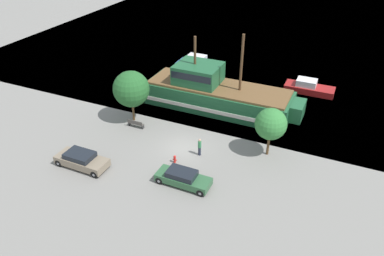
# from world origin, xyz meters

# --- Properties ---
(ground_plane) EXTENTS (160.00, 160.00, 0.00)m
(ground_plane) POSITION_xyz_m (0.00, 0.00, 0.00)
(ground_plane) COLOR gray
(water_surface) EXTENTS (80.00, 80.00, 0.00)m
(water_surface) POSITION_xyz_m (0.00, 44.00, 0.00)
(water_surface) COLOR slate
(water_surface) RESTS_ON ground
(pirate_ship) EXTENTS (17.99, 5.33, 9.04)m
(pirate_ship) POSITION_xyz_m (-0.24, 9.22, 1.78)
(pirate_ship) COLOR #1E5633
(pirate_ship) RESTS_ON water_surface
(moored_boat_dockside) EXTENTS (6.02, 2.29, 1.61)m
(moored_boat_dockside) POSITION_xyz_m (8.92, 17.81, 0.60)
(moored_boat_dockside) COLOR maroon
(moored_boat_dockside) RESTS_ON water_surface
(moored_boat_outer) EXTENTS (6.49, 2.53, 1.88)m
(moored_boat_outer) POSITION_xyz_m (-6.70, 19.02, 0.69)
(moored_boat_outer) COLOR navy
(moored_boat_outer) RESTS_ON water_surface
(parked_car_curb_front) EXTENTS (4.90, 2.01, 1.43)m
(parked_car_curb_front) POSITION_xyz_m (-7.12, -6.41, 0.72)
(parked_car_curb_front) COLOR #7F705B
(parked_car_curb_front) RESTS_ON ground_plane
(parked_car_curb_mid) EXTENTS (4.73, 1.80, 1.34)m
(parked_car_curb_mid) POSITION_xyz_m (2.30, -4.89, 0.68)
(parked_car_curb_mid) COLOR #2D5B38
(parked_car_curb_mid) RESTS_ON ground_plane
(fire_hydrant) EXTENTS (0.42, 0.25, 0.76)m
(fire_hydrant) POSITION_xyz_m (0.27, -2.41, 0.41)
(fire_hydrant) COLOR red
(fire_hydrant) RESTS_ON ground_plane
(bench_promenade_east) EXTENTS (1.81, 0.45, 0.85)m
(bench_promenade_east) POSITION_xyz_m (-6.32, 1.46, 0.44)
(bench_promenade_east) COLOR #4C4742
(bench_promenade_east) RESTS_ON ground_plane
(pedestrian_walking_near) EXTENTS (0.32, 0.32, 1.78)m
(pedestrian_walking_near) POSITION_xyz_m (1.87, -0.37, 0.91)
(pedestrian_walking_near) COLOR #232838
(pedestrian_walking_near) RESTS_ON ground_plane
(tree_row_east) EXTENTS (3.85, 3.85, 5.69)m
(tree_row_east) POSITION_xyz_m (-7.32, 2.70, 3.75)
(tree_row_east) COLOR brown
(tree_row_east) RESTS_ON ground_plane
(tree_row_mideast) EXTENTS (2.95, 2.95, 4.82)m
(tree_row_mideast) POSITION_xyz_m (7.70, 2.42, 3.33)
(tree_row_mideast) COLOR brown
(tree_row_mideast) RESTS_ON ground_plane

